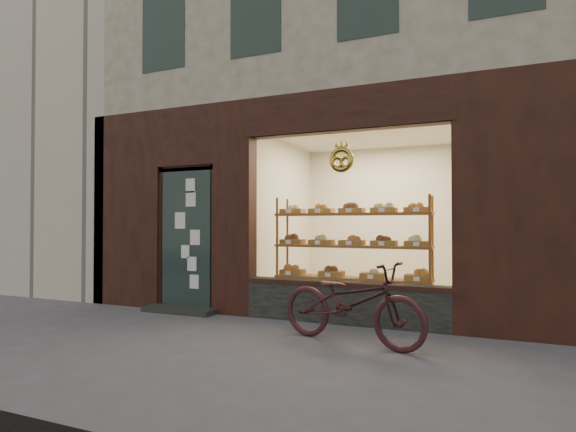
% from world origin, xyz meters
% --- Properties ---
extents(ground, '(90.00, 90.00, 0.00)m').
position_xyz_m(ground, '(0.00, 0.00, 0.00)').
color(ground, '#4B4B4B').
extents(bakery_building, '(7.20, 7.28, 9.00)m').
position_xyz_m(bakery_building, '(0.04, 5.29, 5.58)').
color(bakery_building, black).
rests_on(bakery_building, ground).
extents(neighbor_left, '(12.00, 7.00, 9.00)m').
position_xyz_m(neighbor_left, '(-9.60, 5.50, 4.50)').
color(neighbor_left, beige).
rests_on(neighbor_left, ground).
extents(display_shelf, '(2.20, 0.45, 1.70)m').
position_xyz_m(display_shelf, '(0.45, 2.55, 0.89)').
color(display_shelf, brown).
rests_on(display_shelf, ground).
extents(bicycle, '(1.82, 1.00, 0.91)m').
position_xyz_m(bicycle, '(0.79, 1.18, 0.45)').
color(bicycle, '#35171B').
rests_on(bicycle, ground).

